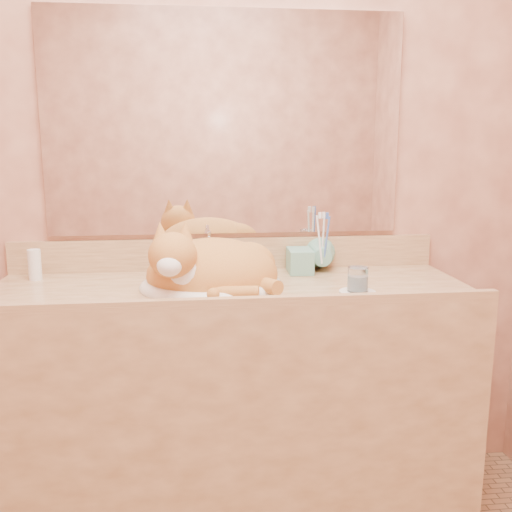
{
  "coord_description": "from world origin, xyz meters",
  "views": [
    {
      "loc": [
        -0.12,
        -1.14,
        1.32
      ],
      "look_at": [
        0.08,
        0.7,
        0.95
      ],
      "focal_mm": 40.0,
      "sensor_mm": 36.0,
      "label": 1
    }
  ],
  "objects": [
    {
      "name": "toothbrush_cup",
      "position": [
        0.35,
        0.87,
        0.9
      ],
      "size": [
        0.13,
        0.13,
        0.11
      ],
      "primitive_type": "imported",
      "rotation": [
        0.0,
        0.0,
        -0.11
      ],
      "color": "#69A895",
      "rests_on": "vanity_counter"
    },
    {
      "name": "mirror",
      "position": [
        0.0,
        0.99,
        1.39
      ],
      "size": [
        1.3,
        0.02,
        0.8
      ],
      "primitive_type": "cube",
      "color": "white",
      "rests_on": "wall_back"
    },
    {
      "name": "toothbrushes",
      "position": [
        0.35,
        0.87,
        0.99
      ],
      "size": [
        0.04,
        0.04,
        0.23
      ],
      "primitive_type": null,
      "color": "white",
      "rests_on": "toothbrush_cup"
    },
    {
      "name": "soap_dispenser",
      "position": [
        0.27,
        0.83,
        0.95
      ],
      "size": [
        0.09,
        0.09,
        0.2
      ],
      "primitive_type": "imported",
      "rotation": [
        0.0,
        0.0,
        -0.03
      ],
      "color": "#69A895",
      "rests_on": "vanity_counter"
    },
    {
      "name": "saucer",
      "position": [
        0.39,
        0.57,
        0.85
      ],
      "size": [
        0.12,
        0.12,
        0.01
      ],
      "primitive_type": "cylinder",
      "color": "white",
      "rests_on": "vanity_counter"
    },
    {
      "name": "cat",
      "position": [
        -0.08,
        0.69,
        0.93
      ],
      "size": [
        0.44,
        0.36,
        0.24
      ],
      "primitive_type": null,
      "rotation": [
        0.0,
        0.0,
        -0.0
      ],
      "color": "#B16828",
      "rests_on": "sink_basin"
    },
    {
      "name": "water_glass",
      "position": [
        0.39,
        0.57,
        0.9
      ],
      "size": [
        0.07,
        0.07,
        0.08
      ],
      "primitive_type": "cylinder",
      "color": "white",
      "rests_on": "saucer"
    },
    {
      "name": "vanity_counter",
      "position": [
        0.0,
        0.72,
        0.42
      ],
      "size": [
        1.6,
        0.55,
        0.85
      ],
      "primitive_type": null,
      "color": "olive",
      "rests_on": "floor"
    },
    {
      "name": "sink_basin",
      "position": [
        -0.07,
        0.7,
        0.92
      ],
      "size": [
        0.52,
        0.46,
        0.14
      ],
      "primitive_type": null,
      "rotation": [
        0.0,
        0.0,
        0.16
      ],
      "color": "white",
      "rests_on": "vanity_counter"
    },
    {
      "name": "faucet",
      "position": [
        -0.07,
        0.88,
        0.92
      ],
      "size": [
        0.05,
        0.11,
        0.15
      ],
      "primitive_type": null,
      "rotation": [
        0.0,
        0.0,
        -0.12
      ],
      "color": "white",
      "rests_on": "vanity_counter"
    },
    {
      "name": "wall_back",
      "position": [
        0.0,
        1.0,
        1.25
      ],
      "size": [
        2.4,
        0.02,
        2.5
      ],
      "primitive_type": "cube",
      "color": "#965844",
      "rests_on": "ground"
    },
    {
      "name": "lotion_bottle",
      "position": [
        -0.68,
        0.89,
        0.9
      ],
      "size": [
        0.05,
        0.05,
        0.11
      ],
      "primitive_type": "cylinder",
      "color": "white",
      "rests_on": "vanity_counter"
    }
  ]
}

